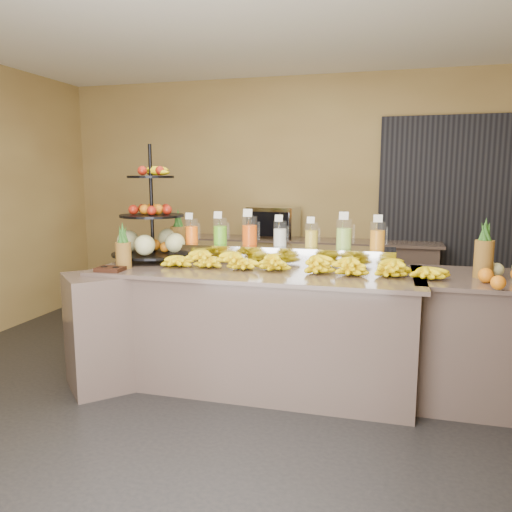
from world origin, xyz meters
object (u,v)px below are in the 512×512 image
at_px(banana_heap, 294,260).
at_px(condiment_caddy, 110,269).
at_px(pitcher_tray, 280,255).
at_px(oven_warmer, 274,223).
at_px(fruit_stand, 158,232).

xyz_separation_m(banana_heap, condiment_caddy, (-1.36, -0.37, -0.07)).
height_order(pitcher_tray, oven_warmer, oven_warmer).
relative_size(banana_heap, condiment_caddy, 10.94).
distance_m(pitcher_tray, banana_heap, 0.34).
relative_size(pitcher_tray, oven_warmer, 3.36).
relative_size(fruit_stand, condiment_caddy, 4.93).
relative_size(pitcher_tray, condiment_caddy, 9.28).
bearing_deg(pitcher_tray, oven_warmer, 104.77).
bearing_deg(pitcher_tray, fruit_stand, -174.55).
bearing_deg(oven_warmer, fruit_stand, -103.02).
height_order(condiment_caddy, oven_warmer, oven_warmer).
height_order(pitcher_tray, condiment_caddy, pitcher_tray).
bearing_deg(banana_heap, oven_warmer, 107.43).
bearing_deg(banana_heap, pitcher_tray, 120.95).
bearing_deg(fruit_stand, oven_warmer, 66.03).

